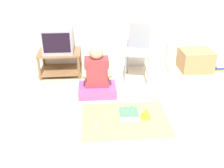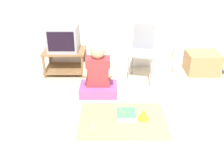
{
  "view_description": "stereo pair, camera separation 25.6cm",
  "coord_description": "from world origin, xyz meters",
  "px_view_note": "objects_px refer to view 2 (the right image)",
  "views": [
    {
      "loc": [
        -0.93,
        -2.65,
        2.02
      ],
      "look_at": [
        -0.69,
        0.53,
        0.35
      ],
      "focal_mm": 42.0,
      "sensor_mm": 36.0,
      "label": 1
    },
    {
      "loc": [
        -0.68,
        -2.66,
        2.02
      ],
      "look_at": [
        -0.69,
        0.53,
        0.35
      ],
      "focal_mm": 42.0,
      "sensor_mm": 36.0,
      "label": 2
    }
  ],
  "objects_px": {
    "dust_mop": "(180,60)",
    "birthday_cake": "(127,115)",
    "tv": "(64,38)",
    "cardboard_box_stack": "(203,63)",
    "person_seated": "(99,76)",
    "folding_chair": "(143,48)",
    "party_hat_blue": "(144,114)"
  },
  "relations": [
    {
      "from": "party_hat_blue",
      "to": "cardboard_box_stack",
      "type": "bearing_deg",
      "value": 50.58
    },
    {
      "from": "folding_chair",
      "to": "party_hat_blue",
      "type": "relative_size",
      "value": 6.29
    },
    {
      "from": "cardboard_box_stack",
      "to": "birthday_cake",
      "type": "relative_size",
      "value": 2.18
    },
    {
      "from": "tv",
      "to": "party_hat_blue",
      "type": "distance_m",
      "value": 2.0
    },
    {
      "from": "folding_chair",
      "to": "dust_mop",
      "type": "height_order",
      "value": "dust_mop"
    },
    {
      "from": "folding_chair",
      "to": "birthday_cake",
      "type": "bearing_deg",
      "value": -104.56
    },
    {
      "from": "folding_chair",
      "to": "birthday_cake",
      "type": "height_order",
      "value": "folding_chair"
    },
    {
      "from": "tv",
      "to": "birthday_cake",
      "type": "relative_size",
      "value": 1.93
    },
    {
      "from": "person_seated",
      "to": "folding_chair",
      "type": "bearing_deg",
      "value": 37.75
    },
    {
      "from": "tv",
      "to": "person_seated",
      "type": "distance_m",
      "value": 1.04
    },
    {
      "from": "person_seated",
      "to": "party_hat_blue",
      "type": "xyz_separation_m",
      "value": [
        0.62,
        -0.71,
        -0.21
      ]
    },
    {
      "from": "person_seated",
      "to": "party_hat_blue",
      "type": "distance_m",
      "value": 0.97
    },
    {
      "from": "person_seated",
      "to": "birthday_cake",
      "type": "distance_m",
      "value": 0.82
    },
    {
      "from": "party_hat_blue",
      "to": "folding_chair",
      "type": "bearing_deg",
      "value": 85.71
    },
    {
      "from": "tv",
      "to": "folding_chair",
      "type": "relative_size",
      "value": 0.54
    },
    {
      "from": "person_seated",
      "to": "birthday_cake",
      "type": "xyz_separation_m",
      "value": [
        0.4,
        -0.68,
        -0.24
      ]
    },
    {
      "from": "dust_mop",
      "to": "party_hat_blue",
      "type": "height_order",
      "value": "dust_mop"
    },
    {
      "from": "person_seated",
      "to": "dust_mop",
      "type": "bearing_deg",
      "value": 18.62
    },
    {
      "from": "cardboard_box_stack",
      "to": "dust_mop",
      "type": "bearing_deg",
      "value": -149.22
    },
    {
      "from": "tv",
      "to": "birthday_cake",
      "type": "height_order",
      "value": "tv"
    },
    {
      "from": "tv",
      "to": "dust_mop",
      "type": "xyz_separation_m",
      "value": [
        1.94,
        -0.31,
        -0.27
      ]
    },
    {
      "from": "folding_chair",
      "to": "party_hat_blue",
      "type": "distance_m",
      "value": 1.35
    },
    {
      "from": "folding_chair",
      "to": "birthday_cake",
      "type": "relative_size",
      "value": 3.56
    },
    {
      "from": "tv",
      "to": "birthday_cake",
      "type": "xyz_separation_m",
      "value": [
        1.02,
        -1.43,
        -0.59
      ]
    },
    {
      "from": "cardboard_box_stack",
      "to": "party_hat_blue",
      "type": "distance_m",
      "value": 1.89
    },
    {
      "from": "person_seated",
      "to": "party_hat_blue",
      "type": "relative_size",
      "value": 5.86
    },
    {
      "from": "birthday_cake",
      "to": "folding_chair",
      "type": "bearing_deg",
      "value": 75.44
    },
    {
      "from": "folding_chair",
      "to": "person_seated",
      "type": "relative_size",
      "value": 1.07
    },
    {
      "from": "dust_mop",
      "to": "birthday_cake",
      "type": "xyz_separation_m",
      "value": [
        -0.92,
        -1.12,
        -0.33
      ]
    },
    {
      "from": "tv",
      "to": "cardboard_box_stack",
      "type": "bearing_deg",
      "value": -0.25
    },
    {
      "from": "person_seated",
      "to": "party_hat_blue",
      "type": "height_order",
      "value": "person_seated"
    },
    {
      "from": "party_hat_blue",
      "to": "dust_mop",
      "type": "bearing_deg",
      "value": 59.0
    }
  ]
}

